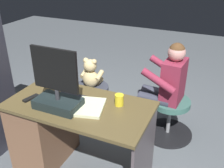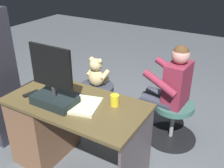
# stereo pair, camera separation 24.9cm
# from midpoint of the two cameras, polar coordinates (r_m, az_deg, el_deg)

# --- Properties ---
(ground_plane) EXTENTS (10.00, 10.00, 0.00)m
(ground_plane) POSITION_cam_midpoint_polar(r_m,az_deg,el_deg) (2.95, -0.02, -13.17)
(ground_plane) COLOR #565C62
(desk) EXTENTS (1.25, 0.65, 0.74)m
(desk) POSITION_cam_midpoint_polar(r_m,az_deg,el_deg) (2.62, -10.38, -8.60)
(desk) COLOR brown
(desk) RESTS_ON ground_plane
(monitor) EXTENTS (0.41, 0.22, 0.52)m
(monitor) POSITION_cam_midpoint_polar(r_m,az_deg,el_deg) (2.18, -9.56, -1.06)
(monitor) COLOR black
(monitor) RESTS_ON desk
(keyboard) EXTENTS (0.42, 0.14, 0.02)m
(keyboard) POSITION_cam_midpoint_polar(r_m,az_deg,el_deg) (2.31, -4.99, -3.01)
(keyboard) COLOR black
(keyboard) RESTS_ON desk
(computer_mouse) EXTENTS (0.06, 0.10, 0.04)m
(computer_mouse) POSITION_cam_midpoint_polar(r_m,az_deg,el_deg) (2.48, -11.00, -1.07)
(computer_mouse) COLOR #272A20
(computer_mouse) RESTS_ON desk
(cup) EXTENTS (0.07, 0.07, 0.10)m
(cup) POSITION_cam_midpoint_polar(r_m,az_deg,el_deg) (2.19, 3.87, -3.67)
(cup) COLOR yellow
(cup) RESTS_ON desk
(tv_remote) EXTENTS (0.08, 0.16, 0.02)m
(tv_remote) POSITION_cam_midpoint_polar(r_m,az_deg,el_deg) (2.45, -14.58, -2.11)
(tv_remote) COLOR black
(tv_remote) RESTS_ON desk
(notebook_binder) EXTENTS (0.29, 0.35, 0.02)m
(notebook_binder) POSITION_cam_midpoint_polar(r_m,az_deg,el_deg) (2.18, -2.60, -4.86)
(notebook_binder) COLOR beige
(notebook_binder) RESTS_ON desk
(office_chair_teddy) EXTENTS (0.55, 0.55, 0.45)m
(office_chair_teddy) POSITION_cam_midpoint_polar(r_m,az_deg,el_deg) (3.25, -1.17, -3.55)
(office_chair_teddy) COLOR black
(office_chair_teddy) RESTS_ON ground_plane
(teddy_bear) EXTENTS (0.26, 0.26, 0.36)m
(teddy_bear) POSITION_cam_midpoint_polar(r_m,az_deg,el_deg) (3.09, -1.10, 2.32)
(teddy_bear) COLOR #D1B87D
(teddy_bear) RESTS_ON office_chair_teddy
(visitor_chair) EXTENTS (0.56, 0.56, 0.45)m
(visitor_chair) POSITION_cam_midpoint_polar(r_m,az_deg,el_deg) (3.00, 15.52, -7.54)
(visitor_chair) COLOR black
(visitor_chair) RESTS_ON ground_plane
(person) EXTENTS (0.52, 0.50, 1.10)m
(person) POSITION_cam_midpoint_polar(r_m,az_deg,el_deg) (2.81, 14.86, -0.42)
(person) COLOR maroon
(person) RESTS_ON ground_plane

